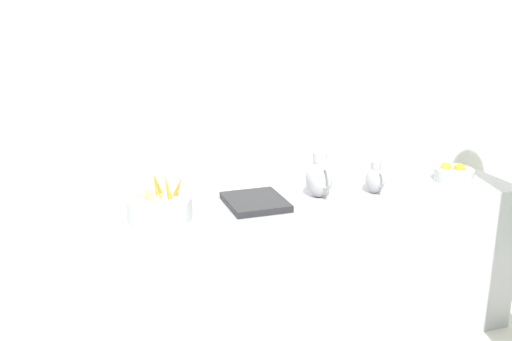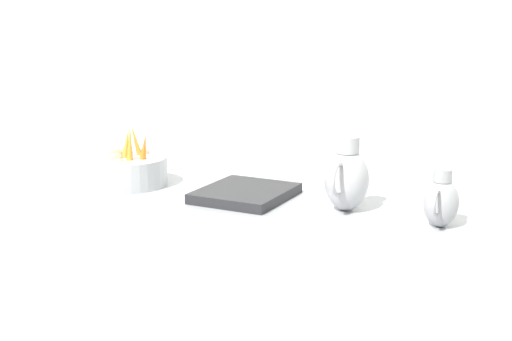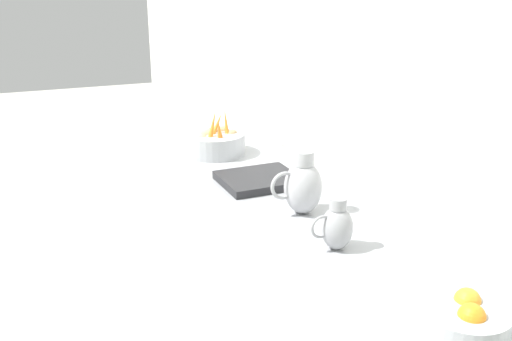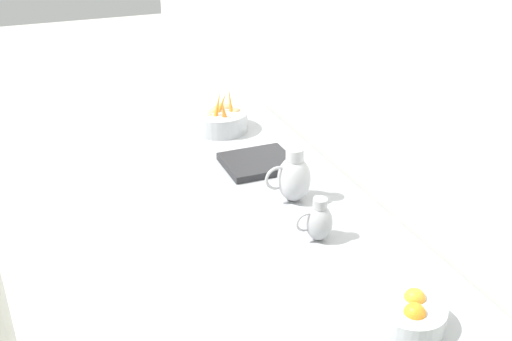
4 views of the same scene
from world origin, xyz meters
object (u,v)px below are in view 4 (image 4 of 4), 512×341
Objects in this scene: vegetable_colander at (219,120)px; metal_pitcher_tall at (294,177)px; orange_bowl at (411,314)px; metal_pitcher_short at (319,221)px.

metal_pitcher_tall is (-0.05, 0.89, 0.05)m from vegetable_colander.
metal_pitcher_short is (0.05, -0.56, 0.04)m from orange_bowl.
vegetable_colander is at bearing -89.71° from metal_pitcher_short.
orange_bowl is at bearing 94.88° from metal_pitcher_short.
vegetable_colander is 1.42× the size of orange_bowl.
vegetable_colander is 1.77m from orange_bowl.
orange_bowl is at bearing 91.74° from vegetable_colander.
vegetable_colander is 1.28× the size of metal_pitcher_tall.
metal_pitcher_tall is at bearing -97.22° from metal_pitcher_short.
metal_pitcher_tall is (0.01, -0.88, 0.07)m from orange_bowl.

